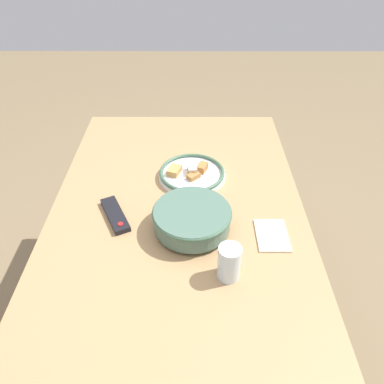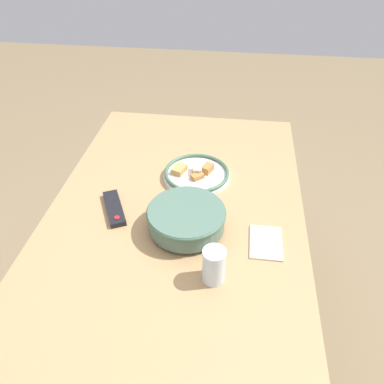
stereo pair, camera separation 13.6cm
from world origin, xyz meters
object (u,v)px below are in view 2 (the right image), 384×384
at_px(food_plate, 197,174).
at_px(noodle_bowl, 186,218).
at_px(tv_remote, 114,208).
at_px(drinking_glass, 214,265).

bearing_deg(food_plate, noodle_bowl, -179.72).
distance_m(noodle_bowl, tv_remote, 0.28).
bearing_deg(drinking_glass, food_plate, 12.46).
distance_m(food_plate, drinking_glass, 0.51).
bearing_deg(noodle_bowl, tv_remote, 77.57).
bearing_deg(food_plate, drinking_glass, -167.54).
xyz_separation_m(noodle_bowl, drinking_glass, (-0.20, -0.11, 0.01)).
relative_size(food_plate, tv_remote, 1.40).
bearing_deg(tv_remote, drinking_glass, 119.43).
xyz_separation_m(noodle_bowl, tv_remote, (0.06, 0.27, -0.04)).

